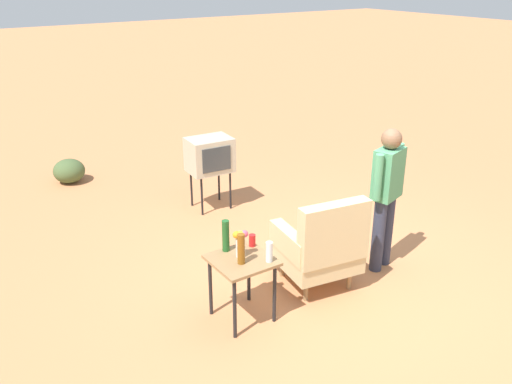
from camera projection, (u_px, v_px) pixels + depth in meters
The scene contains 11 objects.
ground_plane at pixel (342, 279), 6.03m from camera, with size 60.00×60.00×0.00m, color #C17A4C.
armchair at pixel (321, 245), 5.70m from camera, with size 0.88×0.89×1.06m.
side_table at pixel (242, 268), 5.16m from camera, with size 0.56×0.56×0.66m.
tv_on_stand at pixel (210, 155), 7.53m from camera, with size 0.63×0.49×1.03m.
person_standing at pixel (386, 191), 5.93m from camera, with size 0.55×0.32×1.64m.
soda_can_red at pixel (252, 240), 5.33m from camera, with size 0.07×0.07×0.12m, color red.
bottle_short_clear at pixel (269, 252), 5.04m from camera, with size 0.06×0.06×0.20m, color silver.
bottle_wine_green at pixel (226, 236), 5.21m from camera, with size 0.07×0.07×0.32m, color #1E5623.
bottle_tall_amber at pixel (241, 249), 4.99m from camera, with size 0.07×0.07×0.30m, color brown.
flower_vase at pixel (240, 242), 5.11m from camera, with size 0.14×0.10×0.27m.
shrub_mid at pixel (69, 171), 8.66m from camera, with size 0.49×0.49×0.38m, color #475B33.
Camera 1 is at (3.69, 3.78, 3.21)m, focal length 38.21 mm.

